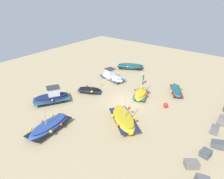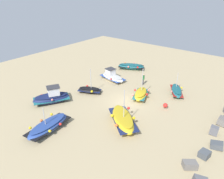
# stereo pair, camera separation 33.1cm
# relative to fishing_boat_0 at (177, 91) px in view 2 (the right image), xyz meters

# --- Properties ---
(ground_plane) EXTENTS (54.54, 54.54, 0.00)m
(ground_plane) POSITION_rel_fishing_boat_0_xyz_m (5.99, -3.98, -0.45)
(ground_plane) COLOR tan
(fishing_boat_0) EXTENTS (3.91, 3.05, 2.86)m
(fishing_boat_0) POSITION_rel_fishing_boat_0_xyz_m (0.00, 0.00, 0.00)
(fishing_boat_0) COLOR #1E6670
(fishing_boat_0) RESTS_ON ground_plane
(fishing_boat_1) EXTENTS (3.80, 2.56, 3.82)m
(fishing_boat_1) POSITION_rel_fishing_boat_0_xyz_m (3.88, -3.22, 0.04)
(fishing_boat_1) COLOR gold
(fishing_boat_1) RESTS_ON ground_plane
(fishing_boat_2) EXTENTS (4.71, 3.73, 2.18)m
(fishing_boat_2) POSITION_rel_fishing_boat_0_xyz_m (11.86, -11.16, 0.29)
(fishing_boat_2) COLOR navy
(fishing_boat_2) RESTS_ON ground_plane
(fishing_boat_3) EXTENTS (2.59, 4.55, 1.74)m
(fishing_boat_3) POSITION_rel_fishing_boat_0_xyz_m (1.69, -9.66, 0.10)
(fishing_boat_3) COLOR white
(fishing_boat_3) RESTS_ON ground_plane
(fishing_boat_4) EXTENTS (5.09, 2.45, 2.78)m
(fishing_boat_4) POSITION_rel_fishing_boat_0_xyz_m (15.60, -6.85, 0.05)
(fishing_boat_4) COLOR #2D4C9E
(fishing_boat_4) RESTS_ON ground_plane
(fishing_boat_5) EXTENTS (3.66, 4.78, 0.98)m
(fishing_boat_5) POSITION_rel_fishing_boat_0_xyz_m (-3.99, -9.98, 0.05)
(fishing_boat_5) COLOR #1E6670
(fishing_boat_5) RESTS_ON ground_plane
(fishing_boat_6) EXTENTS (2.56, 3.41, 3.54)m
(fishing_boat_6) POSITION_rel_fishing_boat_0_xyz_m (7.06, -9.34, -0.02)
(fishing_boat_6) COLOR black
(fishing_boat_6) RESTS_ON ground_plane
(fishing_boat_7) EXTENTS (4.59, 5.16, 4.21)m
(fishing_boat_7) POSITION_rel_fishing_boat_0_xyz_m (10.12, -1.59, 0.16)
(fishing_boat_7) COLOR gold
(fishing_boat_7) RESTS_ON ground_plane
(person_walking) EXTENTS (0.32, 0.32, 1.68)m
(person_walking) POSITION_rel_fishing_boat_0_xyz_m (0.23, -5.05, 0.52)
(person_walking) COLOR #2D2D38
(person_walking) RESTS_ON ground_plane
(breakwater_rocks) EXTENTS (22.84, 2.74, 1.16)m
(breakwater_rocks) POSITION_rel_fishing_boat_0_xyz_m (5.34, 6.93, -0.07)
(breakwater_rocks) COLOR slate
(breakwater_rocks) RESTS_ON ground_plane
(mooring_buoy_0) EXTENTS (0.55, 0.55, 0.70)m
(mooring_buoy_0) POSITION_rel_fishing_boat_0_xyz_m (4.42, 0.51, -0.03)
(mooring_buoy_0) COLOR #3F3F42
(mooring_buoy_0) RESTS_ON ground_plane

